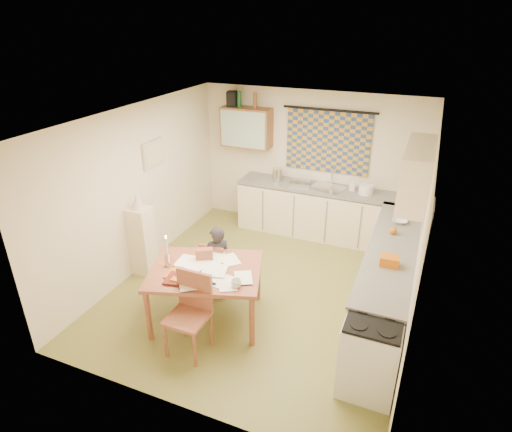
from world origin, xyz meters
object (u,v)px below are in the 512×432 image
at_px(counter_back, 330,214).
at_px(shelf_stand, 142,241).
at_px(counter_right, 389,277).
at_px(stove, 370,355).
at_px(dining_table, 207,294).
at_px(chair_far, 218,276).
at_px(person, 218,262).

bearing_deg(counter_back, shelf_stand, -136.39).
height_order(counter_right, stove, counter_right).
distance_m(dining_table, shelf_stand, 1.56).
relative_size(counter_back, dining_table, 2.02).
bearing_deg(chair_far, dining_table, 104.22).
relative_size(counter_back, counter_right, 1.12).
bearing_deg(shelf_stand, chair_far, -1.21).
height_order(counter_back, counter_right, same).
height_order(counter_right, dining_table, counter_right).
height_order(dining_table, chair_far, chair_far).
xyz_separation_m(stove, dining_table, (-2.12, 0.37, -0.07)).
bearing_deg(dining_table, person, 83.13).
relative_size(counter_back, stove, 3.70).
relative_size(stove, chair_far, 1.09).
relative_size(chair_far, person, 0.76).
height_order(stove, dining_table, stove).
bearing_deg(shelf_stand, counter_right, 8.98).
bearing_deg(shelf_stand, counter_back, 43.61).
bearing_deg(dining_table, stove, -27.96).
height_order(counter_right, shelf_stand, shelf_stand).
height_order(person, shelf_stand, person).
bearing_deg(dining_table, shelf_stand, 138.72).
bearing_deg(counter_right, chair_far, -165.50).
bearing_deg(stove, shelf_stand, 164.49).
relative_size(stove, person, 0.82).
relative_size(counter_right, shelf_stand, 2.72).
distance_m(stove, chair_far, 2.47).
bearing_deg(chair_far, shelf_stand, -1.17).
height_order(counter_back, shelf_stand, shelf_stand).
distance_m(stove, dining_table, 2.15).
xyz_separation_m(counter_back, chair_far, (-1.07, -2.26, -0.20)).
bearing_deg(stove, dining_table, 170.06).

